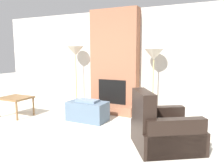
{
  "coord_description": "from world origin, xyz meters",
  "views": [
    {
      "loc": [
        2.33,
        -2.3,
        1.5
      ],
      "look_at": [
        0.0,
        2.68,
        0.73
      ],
      "focal_mm": 35.0,
      "sensor_mm": 36.0,
      "label": 1
    }
  ],
  "objects_px": {
    "ottoman": "(88,111)",
    "floor_lamp_left": "(75,53)",
    "side_table": "(16,99)",
    "floor_lamp_right": "(154,56)",
    "armchair": "(161,131)"
  },
  "relations": [
    {
      "from": "side_table",
      "to": "floor_lamp_left",
      "type": "distance_m",
      "value": 1.91
    },
    {
      "from": "armchair",
      "to": "floor_lamp_right",
      "type": "bearing_deg",
      "value": -12.86
    },
    {
      "from": "armchair",
      "to": "side_table",
      "type": "distance_m",
      "value": 3.56
    },
    {
      "from": "side_table",
      "to": "floor_lamp_right",
      "type": "xyz_separation_m",
      "value": [
        2.99,
        1.3,
        1.03
      ]
    },
    {
      "from": "floor_lamp_left",
      "to": "ottoman",
      "type": "bearing_deg",
      "value": -44.53
    },
    {
      "from": "side_table",
      "to": "floor_lamp_left",
      "type": "height_order",
      "value": "floor_lamp_left"
    },
    {
      "from": "armchair",
      "to": "floor_lamp_left",
      "type": "relative_size",
      "value": 0.77
    },
    {
      "from": "ottoman",
      "to": "floor_lamp_left",
      "type": "relative_size",
      "value": 0.52
    },
    {
      "from": "ottoman",
      "to": "side_table",
      "type": "relative_size",
      "value": 1.3
    },
    {
      "from": "side_table",
      "to": "floor_lamp_right",
      "type": "height_order",
      "value": "floor_lamp_right"
    },
    {
      "from": "side_table",
      "to": "ottoman",
      "type": "bearing_deg",
      "value": 13.5
    },
    {
      "from": "ottoman",
      "to": "side_table",
      "type": "distance_m",
      "value": 1.8
    },
    {
      "from": "ottoman",
      "to": "armchair",
      "type": "relative_size",
      "value": 0.68
    },
    {
      "from": "armchair",
      "to": "side_table",
      "type": "relative_size",
      "value": 1.92
    },
    {
      "from": "ottoman",
      "to": "floor_lamp_right",
      "type": "xyz_separation_m",
      "value": [
        1.25,
        0.88,
        1.21
      ]
    }
  ]
}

